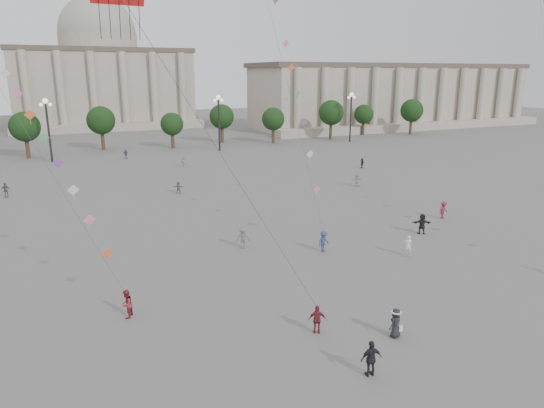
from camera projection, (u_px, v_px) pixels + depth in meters
name	position (u px, v px, depth m)	size (l,w,h in m)	color
ground	(360.00, 344.00, 27.11)	(360.00, 360.00, 0.00)	#5E5B58
hall_east	(394.00, 96.00, 137.31)	(84.00, 26.22, 17.20)	#A29988
hall_central	(102.00, 75.00, 137.04)	(48.30, 34.30, 35.50)	#A29988
tree_row	(133.00, 122.00, 94.30)	(137.12, 5.12, 8.00)	#37251B
lamp_post_mid_west	(47.00, 118.00, 80.79)	(2.00, 0.90, 10.65)	#262628
lamp_post_mid_east	(219.00, 113.00, 92.72)	(2.00, 0.90, 10.65)	#262628
lamp_post_far_east	(351.00, 108.00, 104.65)	(2.00, 0.90, 10.65)	#262628
person_crowd_0	(126.00, 154.00, 85.47)	(1.00, 0.42, 1.71)	#2C4B64
person_crowd_3	(422.00, 224.00, 45.46)	(1.80, 0.57, 1.95)	black
person_crowd_4	(183.00, 162.00, 78.22)	(1.53, 0.49, 1.65)	#B2B2AE
person_crowd_6	(243.00, 238.00, 41.68)	(1.22, 0.70, 1.90)	slate
person_crowd_7	(357.00, 180.00, 64.67)	(1.54, 0.49, 1.66)	#AEAFAA
person_crowd_8	(443.00, 210.00, 50.22)	(1.19, 0.68, 1.84)	maroon
person_crowd_9	(362.00, 163.00, 77.16)	(1.45, 0.46, 1.57)	#232228
person_crowd_12	(179.00, 187.00, 60.83)	(1.44, 0.46, 1.56)	slate
person_crowd_13	(408.00, 246.00, 39.90)	(0.66, 0.43, 1.80)	silver
person_crowd_16	(6.00, 190.00, 58.82)	(1.07, 0.45, 1.83)	#5D5C61
tourist_0	(317.00, 319.00, 28.02)	(1.03, 0.43, 1.75)	maroon
tourist_1	(371.00, 359.00, 24.04)	(1.12, 0.47, 1.92)	black
kite_flyer_0	(127.00, 304.00, 29.83)	(0.88, 0.69, 1.81)	maroon
kite_flyer_1	(324.00, 241.00, 40.91)	(1.18, 0.68, 1.83)	navy
hat_person	(396.00, 322.00, 27.61)	(0.99, 0.80, 1.75)	black
dragon_kite	(122.00, 13.00, 20.21)	(6.00, 0.72, 19.01)	red
kite_train_east	(543.00, 0.00, 54.95)	(35.69, 36.53, 64.92)	#3F3F3F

